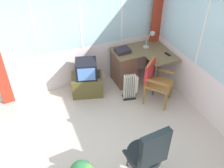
{
  "coord_description": "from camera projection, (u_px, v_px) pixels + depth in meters",
  "views": [
    {
      "loc": [
        -0.73,
        -2.3,
        3.38
      ],
      "look_at": [
        0.56,
        0.81,
        0.82
      ],
      "focal_mm": 39.43,
      "sensor_mm": 36.0,
      "label": 1
    }
  ],
  "objects": [
    {
      "name": "ground",
      "position": [
        99.0,
        162.0,
        3.98
      ],
      "size": [
        5.44,
        5.25,
        0.06
      ],
      "primitive_type": "cube",
      "color": "beige"
    },
    {
      "name": "north_window_panel",
      "position": [
        59.0,
        33.0,
        4.77
      ],
      "size": [
        4.44,
        0.07,
        2.59
      ],
      "color": "silver",
      "rests_on": "ground"
    },
    {
      "name": "curtain_corner",
      "position": [
        156.0,
        21.0,
        5.35
      ],
      "size": [
        0.23,
        0.09,
        2.49
      ],
      "primitive_type": "cube",
      "rotation": [
        0.0,
        0.0,
        0.08
      ],
      "color": "#A8311F",
      "rests_on": "ground"
    },
    {
      "name": "desk",
      "position": [
        126.0,
        66.0,
        5.43
      ],
      "size": [
        1.18,
        1.02,
        0.77
      ],
      "color": "brown",
      "rests_on": "ground"
    },
    {
      "name": "desk_lamp",
      "position": [
        151.0,
        37.0,
        5.23
      ],
      "size": [
        0.23,
        0.2,
        0.38
      ],
      "color": "#B2B7BC",
      "rests_on": "desk"
    },
    {
      "name": "tv_remote",
      "position": [
        168.0,
        54.0,
        5.12
      ],
      "size": [
        0.07,
        0.16,
        0.02
      ],
      "primitive_type": "cube",
      "rotation": [
        0.0,
        0.0,
        0.18
      ],
      "color": "black",
      "rests_on": "desk"
    },
    {
      "name": "paper_tray",
      "position": [
        123.0,
        51.0,
        5.18
      ],
      "size": [
        0.31,
        0.24,
        0.09
      ],
      "primitive_type": "cube",
      "rotation": [
        0.0,
        0.0,
        0.05
      ],
      "color": "#2D2530",
      "rests_on": "desk"
    },
    {
      "name": "wooden_armchair",
      "position": [
        154.0,
        77.0,
        4.84
      ],
      "size": [
        0.68,
        0.68,
        0.9
      ],
      "color": "#9A6731",
      "rests_on": "ground"
    },
    {
      "name": "office_chair",
      "position": [
        148.0,
        153.0,
        3.3
      ],
      "size": [
        0.61,
        0.58,
        1.13
      ],
      "color": "#B7B7BF",
      "rests_on": "ground"
    },
    {
      "name": "tv_on_stand",
      "position": [
        87.0,
        79.0,
        5.13
      ],
      "size": [
        0.74,
        0.6,
        0.8
      ],
      "color": "brown",
      "rests_on": "ground"
    },
    {
      "name": "space_heater",
      "position": [
        131.0,
        87.0,
        5.04
      ],
      "size": [
        0.33,
        0.22,
        0.57
      ],
      "color": "silver",
      "rests_on": "ground"
    }
  ]
}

